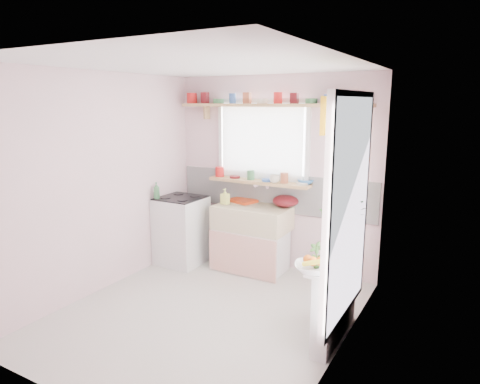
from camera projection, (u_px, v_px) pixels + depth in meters
The scene contains 19 objects.
room at pixel (300, 177), 4.59m from camera, with size 3.20×3.20×3.20m.
sink_unit at pixel (252, 238), 5.54m from camera, with size 0.95×0.65×1.11m.
cooker at pixel (181, 230), 5.79m from camera, with size 0.58×0.58×0.93m.
radiator_ledge at pixel (335, 298), 3.92m from camera, with size 0.22×0.95×0.78m.
windowsill at pixel (259, 182), 5.56m from camera, with size 1.40×0.22×0.04m, color tan.
pine_shelf at pixel (270, 105), 5.27m from camera, with size 2.52×0.24×0.04m, color tan.
shelf_crockery at pixel (267, 99), 5.28m from camera, with size 2.47×0.11×0.12m.
sill_crockery at pixel (255, 176), 5.57m from camera, with size 1.35×0.11×0.12m.
dish_tray at pixel (242, 201), 5.71m from camera, with size 0.35×0.26×0.03m, color red.
colander at pixel (286, 201), 5.44m from camera, with size 0.33×0.33×0.15m, color #510E13.
jade_plant at pixel (342, 221), 4.18m from camera, with size 0.45×0.39×0.50m, color #336729.
fruit_bowl at pixel (312, 268), 3.54m from camera, with size 0.30×0.30×0.07m, color silver.
herb_pot at pixel (316, 256), 3.60m from camera, with size 0.12×0.08×0.23m, color #366127.
soap_bottle_sink at pixel (225, 196), 5.58m from camera, with size 0.09×0.09×0.20m, color #E5F36C.
sill_cup at pixel (275, 179), 5.37m from camera, with size 0.12×0.12×0.10m, color beige.
sill_bowl at pixel (305, 182), 5.30m from camera, with size 0.20×0.20×0.06m, color teal.
shelf_vase at pixel (336, 97), 4.80m from camera, with size 0.15×0.15×0.15m, color #9E5430.
cooker_bottle at pixel (157, 190), 5.59m from camera, with size 0.08×0.08×0.22m, color #3B7646.
fruit at pixel (314, 261), 3.53m from camera, with size 0.20×0.14×0.10m.
Camera 1 is at (2.33, -3.40, 2.16)m, focal length 32.00 mm.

